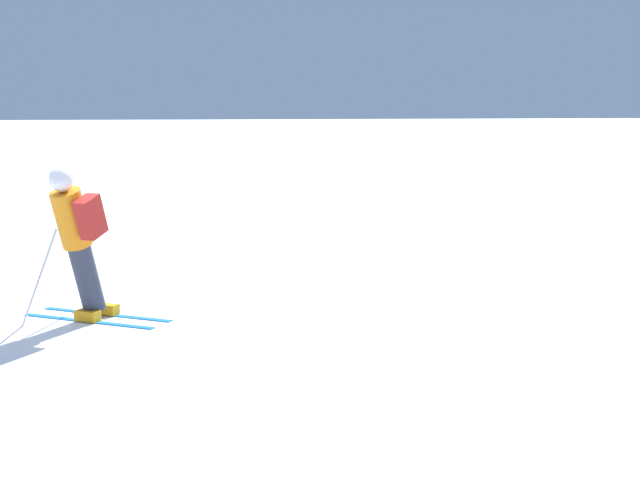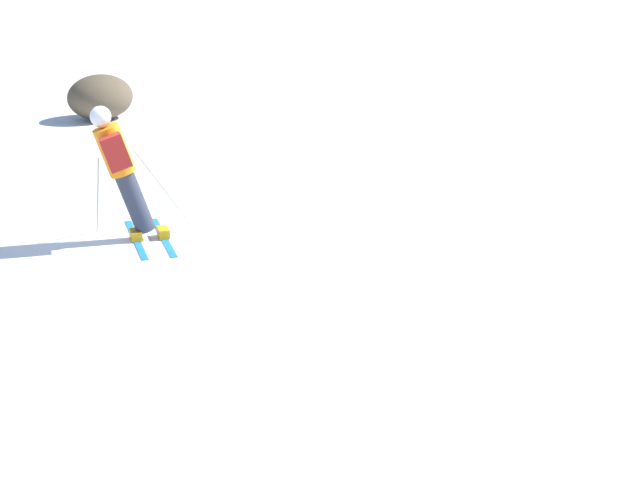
{
  "view_description": "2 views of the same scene",
  "coord_description": "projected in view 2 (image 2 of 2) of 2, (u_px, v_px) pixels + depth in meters",
  "views": [
    {
      "loc": [
        10.74,
        0.57,
        2.44
      ],
      "look_at": [
        0.99,
        2.51,
        0.94
      ],
      "focal_mm": 50.0,
      "sensor_mm": 36.0,
      "label": 1
    },
    {
      "loc": [
        9.27,
        10.26,
        4.26
      ],
      "look_at": [
        1.11,
        3.54,
        0.89
      ],
      "focal_mm": 60.0,
      "sensor_mm": 36.0,
      "label": 2
    }
  ],
  "objects": [
    {
      "name": "skier",
      "position": [
        121.0,
        166.0,
        13.65
      ],
      "size": [
        1.54,
        1.71,
        1.84
      ],
      "rotation": [
        0.0,
        0.0,
        -0.59
      ],
      "color": "#1E7AC6",
      "rests_on": "ground"
    },
    {
      "name": "ground_plane",
      "position": [
        169.0,
        233.0,
        14.33
      ],
      "size": [
        300.0,
        300.0,
        0.0
      ],
      "primitive_type": "plane",
      "color": "white"
    },
    {
      "name": "exposed_boulder_0",
      "position": [
        100.0,
        97.0,
        21.62
      ],
      "size": [
        1.4,
        1.19,
        0.91
      ],
      "primitive_type": "ellipsoid",
      "color": "brown",
      "rests_on": "ground"
    }
  ]
}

